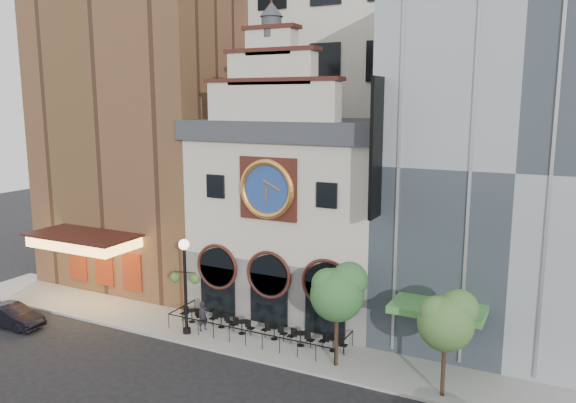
% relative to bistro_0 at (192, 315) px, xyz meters
% --- Properties ---
extents(ground, '(120.00, 120.00, 0.00)m').
position_rel_bistro_0_xyz_m(ground, '(4.66, -2.62, -0.61)').
color(ground, black).
rests_on(ground, ground).
extents(sidewalk, '(44.00, 5.00, 0.15)m').
position_rel_bistro_0_xyz_m(sidewalk, '(4.66, -0.12, -0.54)').
color(sidewalk, gray).
rests_on(sidewalk, ground).
extents(clock_building, '(12.60, 8.78, 18.65)m').
position_rel_bistro_0_xyz_m(clock_building, '(4.66, 5.20, 6.07)').
color(clock_building, '#605E5B').
rests_on(clock_building, ground).
extents(theater_building, '(14.00, 15.60, 25.00)m').
position_rel_bistro_0_xyz_m(theater_building, '(-8.34, 7.34, 11.99)').
color(theater_building, brown).
rests_on(theater_building, ground).
extents(retail_building, '(14.00, 14.40, 20.00)m').
position_rel_bistro_0_xyz_m(retail_building, '(17.66, 7.37, 9.53)').
color(retail_building, gray).
rests_on(retail_building, ground).
extents(office_tower, '(20.00, 16.00, 40.00)m').
position_rel_bistro_0_xyz_m(office_tower, '(4.66, 17.38, 19.39)').
color(office_tower, beige).
rests_on(office_tower, ground).
extents(cafe_railing, '(10.60, 2.60, 0.90)m').
position_rel_bistro_0_xyz_m(cafe_railing, '(4.66, -0.12, -0.01)').
color(cafe_railing, black).
rests_on(cafe_railing, sidewalk).
extents(bistro_0, '(1.58, 0.68, 0.90)m').
position_rel_bistro_0_xyz_m(bistro_0, '(0.00, 0.00, 0.00)').
color(bistro_0, black).
rests_on(bistro_0, sidewalk).
extents(bistro_1, '(1.58, 0.68, 0.90)m').
position_rel_bistro_0_xyz_m(bistro_1, '(2.05, 0.12, 0.00)').
color(bistro_1, black).
rests_on(bistro_1, sidewalk).
extents(bistro_2, '(1.58, 0.68, 0.90)m').
position_rel_bistro_0_xyz_m(bistro_2, '(3.64, -0.13, 0.00)').
color(bistro_2, black).
rests_on(bistro_2, sidewalk).
extents(bistro_3, '(1.58, 0.68, 0.90)m').
position_rel_bistro_0_xyz_m(bistro_3, '(5.68, 0.04, 0.00)').
color(bistro_3, black).
rests_on(bistro_3, sidewalk).
extents(bistro_4, '(1.58, 0.68, 0.90)m').
position_rel_bistro_0_xyz_m(bistro_4, '(7.39, -0.07, 0.00)').
color(bistro_4, black).
rests_on(bistro_4, sidewalk).
extents(bistro_5, '(1.58, 0.68, 0.90)m').
position_rel_bistro_0_xyz_m(bistro_5, '(9.23, 0.13, 0.00)').
color(bistro_5, black).
rests_on(bistro_5, sidewalk).
extents(car_left, '(4.23, 1.66, 1.37)m').
position_rel_bistro_0_xyz_m(car_left, '(-9.51, -5.19, 0.07)').
color(car_left, black).
rests_on(car_left, ground).
extents(pedestrian, '(0.62, 0.76, 1.78)m').
position_rel_bistro_0_xyz_m(pedestrian, '(1.35, -0.72, 0.43)').
color(pedestrian, black).
rests_on(pedestrian, sidewalk).
extents(lamppost, '(1.76, 0.88, 5.62)m').
position_rel_bistro_0_xyz_m(lamppost, '(0.73, -1.49, 3.01)').
color(lamppost, black).
rests_on(lamppost, sidewalk).
extents(tree_left, '(2.82, 2.72, 5.43)m').
position_rel_bistro_0_xyz_m(tree_left, '(10.03, -1.26, 3.52)').
color(tree_left, '#382619').
rests_on(tree_left, sidewalk).
extents(tree_right, '(2.62, 2.52, 5.04)m').
position_rel_bistro_0_xyz_m(tree_right, '(15.51, -1.88, 3.24)').
color(tree_right, '#382619').
rests_on(tree_right, sidewalk).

